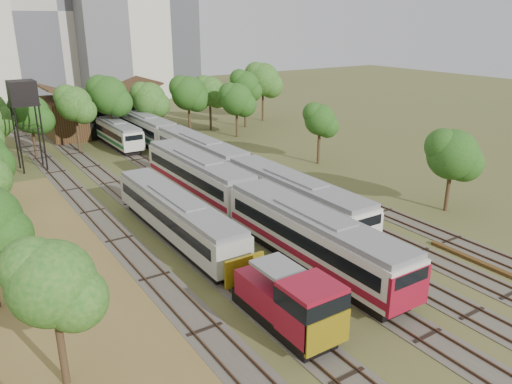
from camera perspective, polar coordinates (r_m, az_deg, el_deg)
ground at (r=33.60m, az=15.65°, el=-11.16°), size 240.00×240.00×0.00m
dry_grass_patch at (r=31.52m, az=-20.16°, el=-13.82°), size 14.00×60.00×0.04m
tracks at (r=51.41m, az=-6.00°, el=0.33°), size 24.60×80.00×0.19m
railcar_red_set at (r=41.56m, az=-1.11°, el=-1.13°), size 3.26×34.58×4.04m
railcar_green_set at (r=56.83m, az=-6.34°, el=4.29°), size 3.16×52.08×3.91m
railcar_rear at (r=72.02m, az=-15.93°, el=6.64°), size 2.78×16.08×3.43m
shunter_locomotive at (r=28.11m, az=4.06°, el=-12.54°), size 2.87×8.10×3.76m
old_grey_coach at (r=39.65m, az=-9.06°, el=-2.72°), size 2.87×18.00×3.54m
water_tower at (r=61.92m, az=-25.10°, el=9.99°), size 2.93×2.93×10.16m
rail_pile_far at (r=39.57m, az=23.61°, el=-7.12°), size 0.44×7.12×0.23m
maintenance_shed at (r=80.57m, az=-17.34°, el=8.58°), size 16.45×11.55×7.58m
tree_band_far at (r=73.11m, az=-12.59°, el=10.63°), size 48.13×10.20×9.66m
tree_band_right at (r=59.82m, az=6.59°, el=8.28°), size 4.94×40.71×7.85m
tower_centre at (r=120.96m, az=-22.70°, el=18.50°), size 20.00×18.00×36.00m
tower_far_right at (r=140.38m, az=-9.91°, el=17.89°), size 12.00×12.00×28.00m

